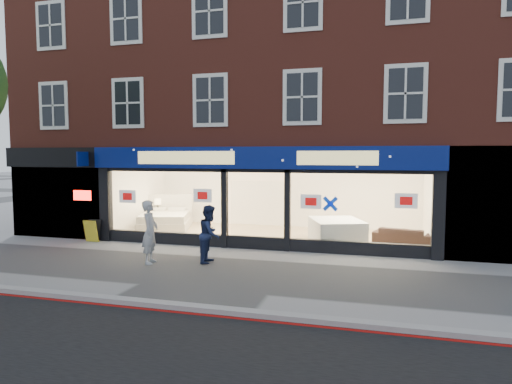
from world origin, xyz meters
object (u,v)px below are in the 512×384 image
at_px(a_board, 93,231).
at_px(pedestrian_grey, 150,232).
at_px(display_bed, 165,220).
at_px(sofa, 403,236).
at_px(mattress_stack, 337,231).
at_px(pedestrian_blue, 210,234).

xyz_separation_m(a_board, pedestrian_grey, (3.51, -2.29, 0.50)).
distance_m(display_bed, a_board, 2.98).
xyz_separation_m(sofa, a_board, (-10.44, -1.97, 0.02)).
height_order(display_bed, mattress_stack, display_bed).
relative_size(sofa, pedestrian_grey, 1.05).
relative_size(display_bed, sofa, 1.48).
height_order(display_bed, pedestrian_grey, pedestrian_grey).
bearing_deg(sofa, display_bed, 10.42).
bearing_deg(sofa, a_board, 24.96).
xyz_separation_m(pedestrian_grey, pedestrian_blue, (1.59, 0.53, -0.07)).
bearing_deg(pedestrian_grey, display_bed, 11.44).
bearing_deg(pedestrian_blue, pedestrian_grey, 103.62).
height_order(mattress_stack, pedestrian_blue, pedestrian_blue).
bearing_deg(display_bed, sofa, -21.87).
bearing_deg(pedestrian_blue, mattress_stack, -48.39).
bearing_deg(pedestrian_grey, a_board, 45.82).
relative_size(sofa, a_board, 2.40).
relative_size(display_bed, a_board, 3.54).
distance_m(display_bed, mattress_stack, 6.87).
relative_size(mattress_stack, pedestrian_grey, 1.34).
height_order(pedestrian_grey, pedestrian_blue, pedestrian_grey).
bearing_deg(mattress_stack, a_board, -168.81).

